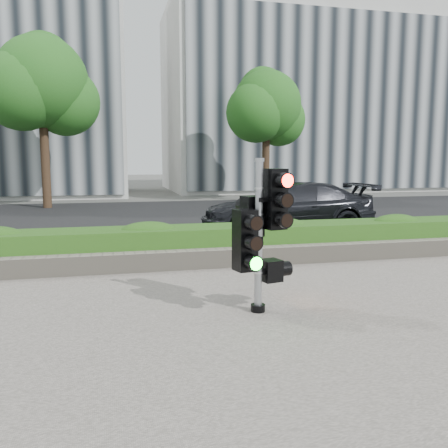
# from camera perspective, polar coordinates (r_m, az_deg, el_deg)

# --- Properties ---
(ground) EXTENTS (120.00, 120.00, 0.00)m
(ground) POSITION_cam_1_polar(r_m,az_deg,el_deg) (7.16, 2.37, -8.71)
(ground) COLOR #51514C
(ground) RESTS_ON ground
(sidewalk) EXTENTS (16.00, 11.00, 0.03)m
(sidewalk) POSITION_cam_1_polar(r_m,az_deg,el_deg) (4.94, 10.64, -16.41)
(sidewalk) COLOR #9E9389
(sidewalk) RESTS_ON ground
(road) EXTENTS (60.00, 13.00, 0.02)m
(road) POSITION_cam_1_polar(r_m,az_deg,el_deg) (16.83, -6.94, 0.80)
(road) COLOR black
(road) RESTS_ON ground
(curb) EXTENTS (60.00, 0.25, 0.12)m
(curb) POSITION_cam_1_polar(r_m,az_deg,el_deg) (10.13, -2.49, -3.47)
(curb) COLOR gray
(curb) RESTS_ON ground
(stone_wall) EXTENTS (12.00, 0.32, 0.34)m
(stone_wall) POSITION_cam_1_polar(r_m,az_deg,el_deg) (8.90, -0.96, -4.10)
(stone_wall) COLOR gray
(stone_wall) RESTS_ON sidewalk
(hedge) EXTENTS (12.00, 1.00, 0.68)m
(hedge) POSITION_cam_1_polar(r_m,az_deg,el_deg) (9.49, -1.81, -2.32)
(hedge) COLOR #47902C
(hedge) RESTS_ON sidewalk
(building_right) EXTENTS (18.00, 10.00, 12.00)m
(building_right) POSITION_cam_1_polar(r_m,az_deg,el_deg) (34.36, 8.94, 14.28)
(building_right) COLOR #B7B7B2
(building_right) RESTS_ON ground
(tree_left) EXTENTS (4.61, 4.03, 7.34)m
(tree_left) POSITION_cam_1_polar(r_m,az_deg,el_deg) (21.54, -21.12, 15.28)
(tree_left) COLOR black
(tree_left) RESTS_ON ground
(tree_right) EXTENTS (4.10, 3.58, 6.53)m
(tree_right) POSITION_cam_1_polar(r_m,az_deg,el_deg) (23.48, 5.05, 13.70)
(tree_right) COLOR black
(tree_right) RESTS_ON ground
(traffic_signal) EXTENTS (0.73, 0.60, 2.02)m
(traffic_signal) POSITION_cam_1_polar(r_m,az_deg,el_deg) (6.19, 4.28, -0.46)
(traffic_signal) COLOR black
(traffic_signal) RESTS_ON sidewalk
(car_dark) EXTENTS (4.79, 1.96, 1.39)m
(car_dark) POSITION_cam_1_polar(r_m,az_deg,el_deg) (13.18, 7.61, 1.95)
(car_dark) COLOR black
(car_dark) RESTS_ON road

